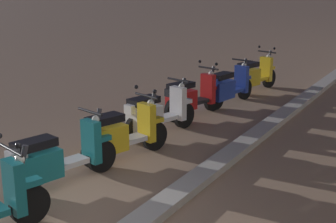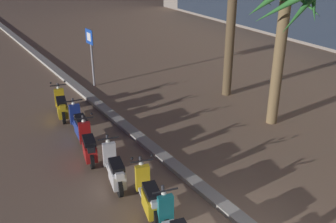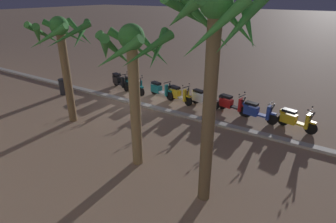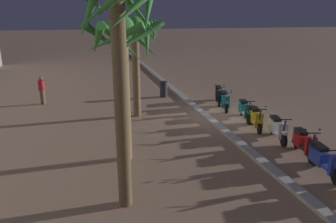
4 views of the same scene
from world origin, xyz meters
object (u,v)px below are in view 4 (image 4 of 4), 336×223
Objects in this scene: scooter_blue_mid_centre at (323,160)px; palm_tree_by_mall_entrance at (119,34)px; palm_tree_mid_walkway at (135,42)px; litter_bin at (164,89)px; scooter_red_last_in_row at (303,142)px; scooter_teal_mid_front at (245,109)px; scooter_black_far_back at (218,94)px; palm_tree_near_sign at (123,54)px; scooter_yellow_tail_end at (256,118)px; scooter_teal_mid_rear at (225,100)px; scooter_white_lead_nearest at (277,128)px; pedestrian_by_palm_tree at (42,90)px.

palm_tree_by_mall_entrance is at bearing 92.01° from scooter_blue_mid_centre.
litter_bin is at bearing -32.34° from palm_tree_mid_walkway.
scooter_red_last_in_row is (1.39, -0.29, -0.00)m from scooter_blue_mid_centre.
scooter_red_last_in_row is at bearing -179.01° from scooter_teal_mid_front.
palm_tree_near_sign is (-6.20, 6.02, 3.16)m from scooter_black_far_back.
palm_tree_mid_walkway is (-1.43, 4.89, 3.14)m from scooter_black_far_back.
scooter_black_far_back is at bearing -1.44° from scooter_yellow_tail_end.
scooter_yellow_tail_end is at bearing 4.61° from scooter_red_last_in_row.
scooter_black_far_back is 1.88× the size of litter_bin.
scooter_teal_mid_rear reaches higher than scooter_teal_mid_front.
scooter_red_last_in_row is at bearing -177.56° from scooter_white_lead_nearest.
scooter_black_far_back is 9.87m from pedestrian_by_palm_tree.
scooter_teal_mid_rear reaches higher than scooter_blue_mid_centre.
palm_tree_mid_walkway is (1.65, 4.95, 3.16)m from scooter_teal_mid_front.
scooter_blue_mid_centre is 1.00× the size of scooter_black_far_back.
scooter_yellow_tail_end is 0.37× the size of palm_tree_mid_walkway.
scooter_teal_mid_front is 10.98m from pedestrian_by_palm_tree.
scooter_red_last_in_row is at bearing -100.71° from palm_tree_near_sign.
litter_bin is (10.98, -3.68, -3.89)m from palm_tree_by_mall_entrance.
scooter_teal_mid_rear is at bearing -49.87° from palm_tree_near_sign.
scooter_black_far_back is at bearing -73.76° from palm_tree_mid_walkway.
scooter_teal_mid_rear is 0.37× the size of palm_tree_near_sign.
scooter_black_far_back reaches higher than litter_bin.
scooter_red_last_in_row is 7.37m from scooter_black_far_back.
palm_tree_near_sign reaches higher than pedestrian_by_palm_tree.
scooter_teal_mid_rear is 0.38× the size of palm_tree_mid_walkway.
pedestrian_by_palm_tree is at bearing 77.97° from scooter_black_far_back.
scooter_white_lead_nearest is at bearing -4.39° from scooter_blue_mid_centre.
scooter_black_far_back is (1.30, -0.21, 0.00)m from scooter_teal_mid_rear.
palm_tree_by_mall_entrance is 12.04m from pedestrian_by_palm_tree.
scooter_yellow_tail_end is (1.41, 0.17, 0.01)m from scooter_white_lead_nearest.
scooter_yellow_tail_end is at bearing -178.28° from scooter_teal_mid_rear.
scooter_black_far_back is 11.70m from palm_tree_by_mall_entrance.
palm_tree_near_sign is (2.77, -0.39, -0.76)m from palm_tree_by_mall_entrance.
pedestrian_by_palm_tree is (2.06, 9.65, 0.35)m from scooter_black_far_back.
scooter_teal_mid_rear is at bearing 171.05° from scooter_black_far_back.
scooter_yellow_tail_end is 8.70m from palm_tree_by_mall_entrance.
scooter_teal_mid_rear is at bearing -88.51° from palm_tree_mid_walkway.
scooter_teal_mid_rear is (3.12, 0.09, 0.01)m from scooter_yellow_tail_end.
palm_tree_mid_walkway is 5.11m from litter_bin.
palm_tree_mid_walkway reaches higher than scooter_red_last_in_row.
palm_tree_mid_walkway is (3.00, 4.78, 3.15)m from scooter_yellow_tail_end.
scooter_teal_mid_rear is at bearing 3.36° from scooter_white_lead_nearest.
scooter_red_last_in_row is 8.39m from palm_tree_mid_walkway.
palm_tree_near_sign is (1.16, 6.15, 3.17)m from scooter_red_last_in_row.
pedestrian_by_palm_tree is at bearing 46.05° from scooter_red_last_in_row.
pedestrian_by_palm_tree reaches higher than scooter_red_last_in_row.
palm_tree_mid_walkway is at bearing 91.49° from scooter_teal_mid_rear.
scooter_red_last_in_row is 7.79m from palm_tree_by_mall_entrance.
scooter_blue_mid_centre is 11.06m from litter_bin.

